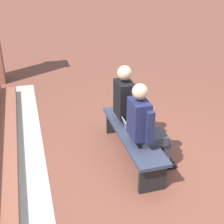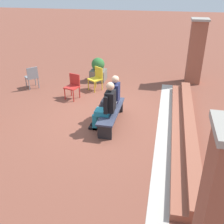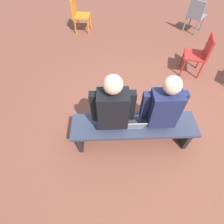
% 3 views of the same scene
% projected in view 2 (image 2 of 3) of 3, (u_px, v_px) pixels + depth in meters
% --- Properties ---
extents(ground_plane, '(60.00, 60.00, 0.00)m').
position_uv_depth(ground_plane, '(108.00, 117.00, 7.87)').
color(ground_plane, brown).
extents(concrete_strip, '(6.98, 0.40, 0.01)m').
position_uv_depth(concrete_strip, '(164.00, 129.00, 7.23)').
color(concrete_strip, '#B7B2A8').
rests_on(concrete_strip, ground).
extents(brick_steps, '(6.18, 0.60, 0.30)m').
position_uv_depth(brick_steps, '(185.00, 128.00, 7.07)').
color(brick_steps, '#93513D').
rests_on(brick_steps, ground).
extents(brick_pillar_left_of_steps, '(0.64, 0.64, 2.44)m').
position_uv_depth(brick_pillar_left_of_steps, '(196.00, 52.00, 9.99)').
color(brick_pillar_left_of_steps, '#93513D').
rests_on(brick_pillar_left_of_steps, ground).
extents(brick_pillar_right_of_steps, '(0.64, 0.64, 2.44)m').
position_uv_depth(brick_pillar_right_of_steps, '(224.00, 216.00, 3.06)').
color(brick_pillar_right_of_steps, '#93513D').
rests_on(brick_pillar_right_of_steps, ground).
extents(bench, '(1.80, 0.44, 0.45)m').
position_uv_depth(bench, '(111.00, 113.00, 7.35)').
color(bench, '#33384C').
rests_on(bench, ground).
extents(person_student, '(0.54, 0.68, 1.34)m').
position_uv_depth(person_student, '(111.00, 96.00, 7.48)').
color(person_student, '#383842').
rests_on(person_student, ground).
extents(person_adult, '(0.56, 0.71, 1.38)m').
position_uv_depth(person_adult, '(106.00, 105.00, 6.92)').
color(person_adult, teal).
rests_on(person_adult, ground).
extents(laptop, '(0.32, 0.29, 0.21)m').
position_uv_depth(laptop, '(112.00, 108.00, 7.29)').
color(laptop, '#9EA0A5').
rests_on(laptop, bench).
extents(plastic_chair_near_bench_left, '(0.52, 0.52, 0.84)m').
position_uv_depth(plastic_chair_near_bench_left, '(73.00, 85.00, 8.94)').
color(plastic_chair_near_bench_left, red).
rests_on(plastic_chair_near_bench_left, ground).
extents(plastic_chair_far_right, '(0.58, 0.58, 0.84)m').
position_uv_depth(plastic_chair_far_right, '(97.00, 77.00, 9.64)').
color(plastic_chair_far_right, gold).
rests_on(plastic_chair_far_right, ground).
extents(plastic_chair_mid_courtyard, '(0.59, 0.59, 0.84)m').
position_uv_depth(plastic_chair_mid_courtyard, '(32.00, 76.00, 9.74)').
color(plastic_chair_mid_courtyard, gray).
rests_on(plastic_chair_mid_courtyard, ground).
extents(planter, '(0.60, 0.60, 0.94)m').
position_uv_depth(planter, '(98.00, 70.00, 10.53)').
color(planter, '#6B665B').
rests_on(planter, ground).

